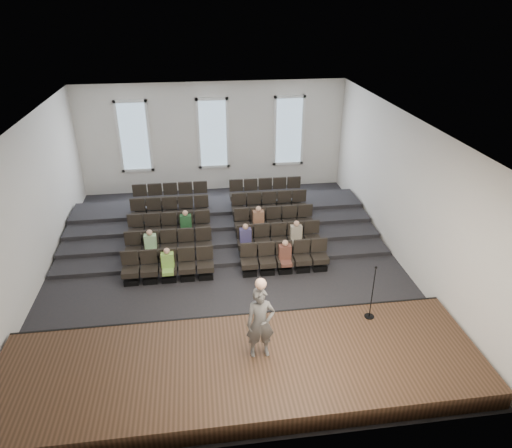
{
  "coord_description": "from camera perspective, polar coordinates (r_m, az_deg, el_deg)",
  "views": [
    {
      "loc": [
        -0.77,
        -13.37,
        8.47
      ],
      "look_at": [
        1.1,
        0.5,
        1.3
      ],
      "focal_mm": 32.0,
      "sensor_mm": 36.0,
      "label": 1
    }
  ],
  "objects": [
    {
      "name": "ceiling",
      "position": [
        13.83,
        -4.34,
        12.55
      ],
      "size": [
        12.0,
        14.0,
        0.02
      ],
      "primitive_type": "cube",
      "color": "white",
      "rests_on": "ground"
    },
    {
      "name": "mic_stand",
      "position": [
        12.86,
        14.19,
        -9.46
      ],
      "size": [
        0.27,
        0.27,
        1.63
      ],
      "color": "black",
      "rests_on": "stage"
    },
    {
      "name": "speaker",
      "position": [
        11.07,
        0.56,
        -12.27
      ],
      "size": [
        0.71,
        0.47,
        1.9
      ],
      "primitive_type": "imported",
      "rotation": [
        0.0,
        0.0,
        0.03
      ],
      "color": "#565451",
      "rests_on": "stage"
    },
    {
      "name": "wall_right",
      "position": [
        16.14,
        17.89,
        4.04
      ],
      "size": [
        0.04,
        14.0,
        5.0
      ],
      "primitive_type": "cube",
      "color": "silver",
      "rests_on": "ground"
    },
    {
      "name": "wall_back",
      "position": [
        21.26,
        -5.38,
        10.69
      ],
      "size": [
        12.0,
        0.04,
        5.0
      ],
      "primitive_type": "cube",
      "color": "silver",
      "rests_on": "ground"
    },
    {
      "name": "wall_left",
      "position": [
        15.55,
        -26.7,
        1.49
      ],
      "size": [
        0.04,
        14.0,
        5.0
      ],
      "primitive_type": "cube",
      "color": "silver",
      "rests_on": "ground"
    },
    {
      "name": "ground",
      "position": [
        15.85,
        -3.71,
        -5.26
      ],
      "size": [
        14.0,
        14.0,
        0.0
      ],
      "primitive_type": "plane",
      "color": "black",
      "rests_on": "ground"
    },
    {
      "name": "stage",
      "position": [
        11.69,
        -1.75,
        -17.61
      ],
      "size": [
        11.8,
        3.6,
        0.5
      ],
      "primitive_type": "cube",
      "color": "#482E1F",
      "rests_on": "ground"
    },
    {
      "name": "wall_front",
      "position": [
        8.75,
        -0.56,
        -15.92
      ],
      "size": [
        12.0,
        0.04,
        5.0
      ],
      "primitive_type": "cube",
      "color": "silver",
      "rests_on": "ground"
    },
    {
      "name": "stage_lip",
      "position": [
        13.0,
        -2.6,
        -12.15
      ],
      "size": [
        11.8,
        0.06,
        0.52
      ],
      "primitive_type": "cube",
      "color": "black",
      "rests_on": "ground"
    },
    {
      "name": "risers",
      "position": [
        18.51,
        -4.48,
        0.48
      ],
      "size": [
        11.8,
        4.8,
        0.6
      ],
      "color": "black",
      "rests_on": "ground"
    },
    {
      "name": "audience",
      "position": [
        15.82,
        -3.55,
        -1.83
      ],
      "size": [
        5.45,
        2.64,
        1.1
      ],
      "color": "#85BD4B",
      "rests_on": "seating_rows"
    },
    {
      "name": "seating_rows",
      "position": [
        16.84,
        -4.18,
        -0.51
      ],
      "size": [
        6.8,
        4.7,
        1.67
      ],
      "color": "black",
      "rests_on": "ground"
    },
    {
      "name": "windows",
      "position": [
        21.14,
        -5.4,
        11.16
      ],
      "size": [
        8.44,
        0.1,
        3.24
      ],
      "color": "white",
      "rests_on": "wall_back"
    }
  ]
}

